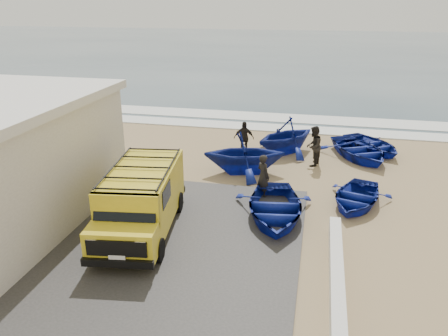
{
  "coord_description": "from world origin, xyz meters",
  "views": [
    {
      "loc": [
        4.16,
        -13.29,
        7.27
      ],
      "look_at": [
        0.81,
        1.93,
        1.2
      ],
      "focal_mm": 35.0,
      "sensor_mm": 36.0,
      "label": 1
    }
  ],
  "objects_px": {
    "boat_mid_left": "(245,153)",
    "van": "(141,198)",
    "parapet": "(336,277)",
    "boat_near_right": "(356,197)",
    "boat_mid_right": "(359,150)",
    "fisherman_back": "(244,138)",
    "fisherman_middle": "(314,146)",
    "boat_far_left": "(286,135)",
    "boat_near_left": "(274,207)",
    "fisherman_front": "(263,176)",
    "boat_far_right": "(372,145)"
  },
  "relations": [
    {
      "from": "boat_mid_left",
      "to": "van",
      "type": "bearing_deg",
      "value": 144.18
    },
    {
      "from": "parapet",
      "to": "van",
      "type": "bearing_deg",
      "value": 164.44
    },
    {
      "from": "boat_near_right",
      "to": "boat_mid_right",
      "type": "distance_m",
      "value": 5.46
    },
    {
      "from": "van",
      "to": "fisherman_back",
      "type": "relative_size",
      "value": 3.18
    },
    {
      "from": "boat_mid_left",
      "to": "fisherman_middle",
      "type": "bearing_deg",
      "value": -74.54
    },
    {
      "from": "parapet",
      "to": "fisherman_middle",
      "type": "bearing_deg",
      "value": 95.63
    },
    {
      "from": "boat_near_right",
      "to": "fisherman_middle",
      "type": "xyz_separation_m",
      "value": [
        -1.71,
        3.95,
        0.6
      ]
    },
    {
      "from": "boat_mid_left",
      "to": "boat_far_left",
      "type": "xyz_separation_m",
      "value": [
        1.55,
        3.11,
        -0.02
      ]
    },
    {
      "from": "fisherman_back",
      "to": "boat_near_left",
      "type": "bearing_deg",
      "value": -79.68
    },
    {
      "from": "boat_far_left",
      "to": "fisherman_front",
      "type": "distance_m",
      "value": 5.43
    },
    {
      "from": "boat_near_left",
      "to": "boat_far_right",
      "type": "distance_m",
      "value": 9.21
    },
    {
      "from": "boat_mid_right",
      "to": "fisherman_front",
      "type": "relative_size",
      "value": 2.32
    },
    {
      "from": "van",
      "to": "fisherman_front",
      "type": "relative_size",
      "value": 3.1
    },
    {
      "from": "fisherman_front",
      "to": "fisherman_middle",
      "type": "distance_m",
      "value": 4.31
    },
    {
      "from": "fisherman_middle",
      "to": "parapet",
      "type": "bearing_deg",
      "value": 20.91
    },
    {
      "from": "fisherman_front",
      "to": "fisherman_middle",
      "type": "relative_size",
      "value": 0.93
    },
    {
      "from": "van",
      "to": "fisherman_back",
      "type": "bearing_deg",
      "value": 69.0
    },
    {
      "from": "van",
      "to": "fisherman_middle",
      "type": "xyz_separation_m",
      "value": [
        5.35,
        7.44,
        -0.25
      ]
    },
    {
      "from": "boat_far_right",
      "to": "fisherman_middle",
      "type": "bearing_deg",
      "value": -172.59
    },
    {
      "from": "fisherman_front",
      "to": "boat_mid_right",
      "type": "bearing_deg",
      "value": -82.09
    },
    {
      "from": "boat_near_left",
      "to": "fisherman_front",
      "type": "relative_size",
      "value": 2.34
    },
    {
      "from": "fisherman_back",
      "to": "boat_mid_left",
      "type": "bearing_deg",
      "value": -88.06
    },
    {
      "from": "boat_far_right",
      "to": "boat_mid_left",
      "type": "bearing_deg",
      "value": -178.9
    },
    {
      "from": "boat_near_left",
      "to": "fisherman_middle",
      "type": "relative_size",
      "value": 2.16
    },
    {
      "from": "boat_far_right",
      "to": "fisherman_front",
      "type": "distance_m",
      "value": 8.06
    },
    {
      "from": "boat_mid_left",
      "to": "fisherman_back",
      "type": "bearing_deg",
      "value": -2.66
    },
    {
      "from": "boat_far_left",
      "to": "fisherman_front",
      "type": "xyz_separation_m",
      "value": [
        -0.41,
        -5.41,
        -0.05
      ]
    },
    {
      "from": "van",
      "to": "boat_far_right",
      "type": "bearing_deg",
      "value": 43.07
    },
    {
      "from": "boat_near_right",
      "to": "boat_far_right",
      "type": "distance_m",
      "value": 6.68
    },
    {
      "from": "boat_near_right",
      "to": "boat_far_left",
      "type": "relative_size",
      "value": 0.94
    },
    {
      "from": "parapet",
      "to": "boat_near_left",
      "type": "bearing_deg",
      "value": 120.26
    },
    {
      "from": "boat_near_left",
      "to": "fisherman_back",
      "type": "bearing_deg",
      "value": 101.44
    },
    {
      "from": "boat_near_right",
      "to": "boat_far_right",
      "type": "xyz_separation_m",
      "value": [
        1.16,
        6.58,
        0.03
      ]
    },
    {
      "from": "parapet",
      "to": "fisherman_front",
      "type": "xyz_separation_m",
      "value": [
        -2.7,
        5.27,
        0.59
      ]
    },
    {
      "from": "fisherman_middle",
      "to": "fisherman_back",
      "type": "distance_m",
      "value": 3.49
    },
    {
      "from": "parapet",
      "to": "boat_mid_right",
      "type": "xyz_separation_m",
      "value": [
        1.27,
        10.68,
        0.14
      ]
    },
    {
      "from": "fisherman_front",
      "to": "boat_far_left",
      "type": "bearing_deg",
      "value": -50.14
    },
    {
      "from": "boat_near_right",
      "to": "parapet",
      "type": "bearing_deg",
      "value": -82.54
    },
    {
      "from": "parapet",
      "to": "boat_far_right",
      "type": "xyz_separation_m",
      "value": [
        1.97,
        11.82,
        0.09
      ]
    },
    {
      "from": "boat_mid_left",
      "to": "boat_far_left",
      "type": "relative_size",
      "value": 1.02
    },
    {
      "from": "van",
      "to": "fisherman_front",
      "type": "height_order",
      "value": "van"
    },
    {
      "from": "boat_near_right",
      "to": "boat_mid_right",
      "type": "xyz_separation_m",
      "value": [
        0.46,
        5.44,
        0.08
      ]
    },
    {
      "from": "boat_mid_left",
      "to": "boat_near_left",
      "type": "bearing_deg",
      "value": -169.57
    },
    {
      "from": "boat_far_left",
      "to": "fisherman_front",
      "type": "relative_size",
      "value": 2.01
    },
    {
      "from": "boat_near_left",
      "to": "fisherman_middle",
      "type": "height_order",
      "value": "fisherman_middle"
    },
    {
      "from": "boat_mid_right",
      "to": "fisherman_front",
      "type": "distance_m",
      "value": 6.73
    },
    {
      "from": "boat_mid_right",
      "to": "boat_far_left",
      "type": "relative_size",
      "value": 1.16
    },
    {
      "from": "boat_far_right",
      "to": "parapet",
      "type": "bearing_deg",
      "value": -134.52
    },
    {
      "from": "boat_mid_right",
      "to": "parapet",
      "type": "bearing_deg",
      "value": -122.26
    },
    {
      "from": "fisherman_back",
      "to": "boat_far_left",
      "type": "bearing_deg",
      "value": 9.88
    }
  ]
}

